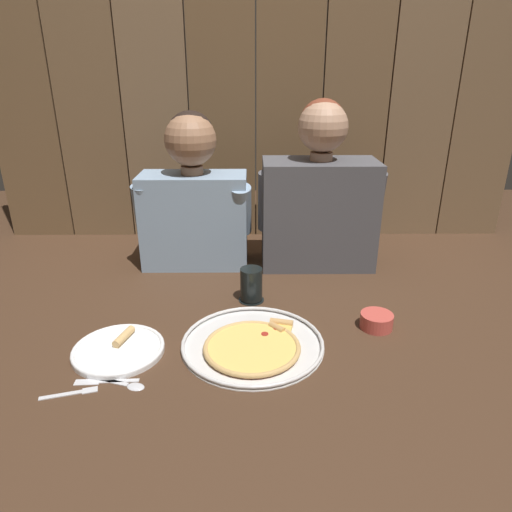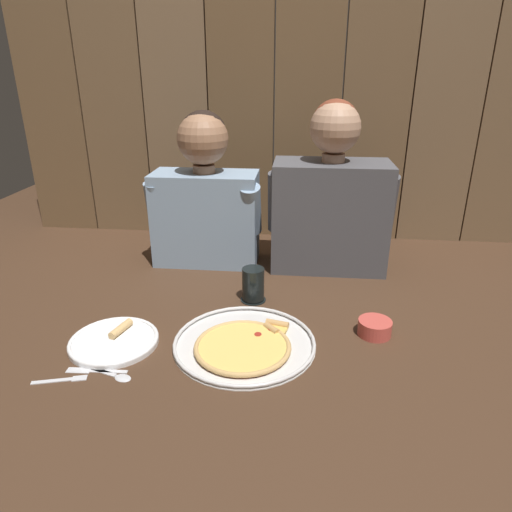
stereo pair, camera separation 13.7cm
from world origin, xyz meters
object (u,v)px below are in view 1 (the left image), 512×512
pizza_tray (253,344)px  dinner_plate (119,349)px  dipping_bowl (377,320)px  diner_right (319,196)px  drinking_glass (251,285)px  diner_left (193,197)px

pizza_tray → dinner_plate: size_ratio=1.61×
dipping_bowl → dinner_plate: bearing=-170.6°
dipping_bowl → diner_right: size_ratio=0.16×
pizza_tray → drinking_glass: bearing=91.1°
dinner_plate → diner_right: diner_right is taller
pizza_tray → drinking_glass: size_ratio=3.48×
drinking_glass → dipping_bowl: size_ratio=1.18×
pizza_tray → diner_right: 0.68m
dipping_bowl → diner_right: (-0.11, 0.48, 0.24)m
pizza_tray → drinking_glass: (-0.01, 0.27, 0.05)m
drinking_glass → dipping_bowl: bearing=-25.3°
dinner_plate → diner_right: size_ratio=0.40×
pizza_tray → diner_right: (0.25, 0.58, 0.26)m
drinking_glass → diner_left: size_ratio=0.20×
dipping_bowl → diner_right: bearing=103.3°
dipping_bowl → diner_left: (-0.58, 0.48, 0.24)m
drinking_glass → diner_right: (0.25, 0.31, 0.21)m
dinner_plate → diner_left: bearing=76.7°
diner_left → diner_right: size_ratio=0.93×
dipping_bowl → diner_left: diner_left is taller
pizza_tray → dipping_bowl: 0.37m
drinking_glass → diner_left: diner_left is taller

